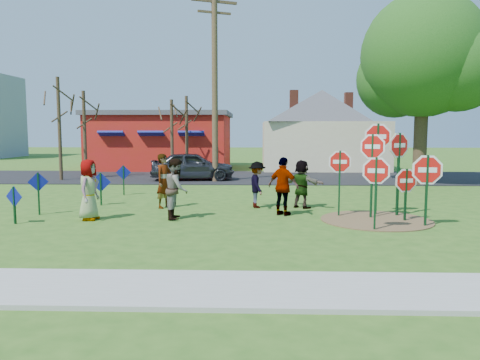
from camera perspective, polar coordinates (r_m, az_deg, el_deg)
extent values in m
plane|color=#2E5919|center=(14.82, -1.91, -4.12)|extent=(120.00, 120.00, 0.00)
cube|color=#9E9E99|center=(7.85, -5.54, -13.09)|extent=(22.00, 1.80, 0.08)
cube|color=black|center=(26.20, -0.22, 0.34)|extent=(120.00, 7.50, 0.04)
cylinder|color=brown|center=(14.24, 16.25, -4.72)|extent=(3.20, 3.20, 0.03)
cube|color=#A72210|center=(33.20, -9.35, 4.53)|extent=(9.00, 7.00, 3.60)
cube|color=#4C4C51|center=(33.21, -9.41, 7.90)|extent=(9.40, 7.40, 0.30)
cube|color=navy|center=(30.32, -15.37, 5.40)|extent=(1.60, 0.78, 0.45)
cube|color=navy|center=(29.67, -10.73, 5.50)|extent=(1.60, 0.78, 0.45)
cube|color=navy|center=(29.23, -5.92, 5.57)|extent=(1.60, 0.78, 0.45)
cube|color=beige|center=(32.88, 9.86, 4.16)|extent=(8.00, 7.00, 3.20)
pyramid|color=#4C4C51|center=(32.98, 9.98, 10.78)|extent=(9.40, 9.40, 2.20)
cube|color=brown|center=(31.71, 6.58, 9.57)|extent=(0.55, 0.55, 1.40)
cube|color=brown|center=(34.24, 13.08, 9.19)|extent=(0.55, 0.55, 1.40)
cube|color=#0F391B|center=(12.71, 16.18, -1.65)|extent=(0.07, 0.08, 1.93)
cylinder|color=white|center=(12.65, 16.27, 1.10)|extent=(0.93, 0.28, 0.96)
cylinder|color=red|center=(12.65, 16.27, 1.10)|extent=(0.80, 0.25, 0.83)
cube|color=white|center=(12.65, 16.27, 1.10)|extent=(0.41, 0.12, 0.12)
cube|color=#0F391B|center=(15.04, 16.34, 1.23)|extent=(0.07, 0.08, 2.83)
cylinder|color=white|center=(14.99, 16.46, 5.09)|extent=(1.09, 0.17, 1.10)
cylinder|color=red|center=(14.99, 16.46, 5.09)|extent=(0.94, 0.15, 0.95)
cube|color=white|center=(14.99, 16.46, 5.09)|extent=(0.48, 0.07, 0.14)
cylinder|color=gold|center=(14.99, 16.46, 5.09)|extent=(1.09, 0.17, 1.10)
cube|color=#0F391B|center=(14.42, 15.77, 0.42)|extent=(0.08, 0.09, 2.51)
cylinder|color=white|center=(14.36, 15.87, 3.94)|extent=(0.89, 0.54, 1.02)
cylinder|color=red|center=(14.36, 15.87, 3.94)|extent=(0.77, 0.47, 0.88)
cube|color=white|center=(14.36, 15.87, 3.94)|extent=(0.39, 0.23, 0.13)
cube|color=#0F391B|center=(15.01, 18.72, 0.60)|extent=(0.08, 0.09, 2.55)
cylinder|color=white|center=(14.96, 18.83, 4.02)|extent=(0.91, 0.53, 1.04)
cylinder|color=red|center=(14.96, 18.83, 4.02)|extent=(0.79, 0.46, 0.90)
cube|color=white|center=(14.96, 18.83, 4.02)|extent=(0.40, 0.23, 0.13)
cylinder|color=gold|center=(14.96, 18.83, 4.02)|extent=(0.91, 0.53, 1.04)
cube|color=#0F391B|center=(14.28, 19.53, -1.75)|extent=(0.06, 0.07, 1.53)
cylinder|color=white|center=(14.23, 19.59, -0.07)|extent=(0.91, 0.26, 0.94)
cylinder|color=red|center=(14.23, 19.59, -0.07)|extent=(0.79, 0.23, 0.81)
cube|color=white|center=(14.23, 19.59, -0.07)|extent=(0.40, 0.11, 0.12)
cube|color=#0F391B|center=(13.67, 21.78, -1.26)|extent=(0.07, 0.08, 1.95)
cylinder|color=white|center=(13.62, 21.87, 1.15)|extent=(1.09, 0.16, 1.10)
cylinder|color=red|center=(13.62, 21.87, 1.15)|extent=(0.94, 0.14, 0.95)
cube|color=white|center=(13.62, 21.87, 1.15)|extent=(0.48, 0.07, 0.14)
cylinder|color=gold|center=(13.62, 21.87, 1.15)|extent=(1.09, 0.16, 1.10)
cube|color=#0F391B|center=(14.53, 12.02, -0.44)|extent=(0.06, 0.07, 2.01)
cylinder|color=white|center=(14.47, 12.08, 2.19)|extent=(0.92, 0.14, 0.93)
cylinder|color=red|center=(14.47, 12.08, 2.19)|extent=(0.80, 0.12, 0.80)
cube|color=white|center=(14.47, 12.08, 2.19)|extent=(0.41, 0.06, 0.12)
cube|color=#0F391B|center=(14.58, -25.80, -2.80)|extent=(0.06, 0.07, 1.05)
cube|color=navy|center=(14.54, -25.84, -1.84)|extent=(0.56, 0.22, 0.59)
cube|color=#0F391B|center=(15.80, -23.34, -1.56)|extent=(0.06, 0.07, 1.32)
cube|color=navy|center=(15.76, -23.40, -0.21)|extent=(0.58, 0.21, 0.61)
cube|color=#0F391B|center=(17.13, -16.60, -1.07)|extent=(0.07, 0.07, 1.14)
cube|color=navy|center=(17.10, -16.63, -0.26)|extent=(0.69, 0.15, 0.70)
cube|color=#0F391B|center=(19.58, -14.00, -0.03)|extent=(0.06, 0.07, 1.21)
cube|color=navy|center=(19.55, -14.02, 0.90)|extent=(0.59, 0.14, 0.60)
imported|color=#3C3C83|center=(14.36, -17.98, -1.15)|extent=(0.63, 0.91, 1.78)
imported|color=#2A6F5C|center=(16.01, -9.26, -0.11)|extent=(0.70, 0.80, 1.84)
imported|color=brown|center=(13.99, -7.73, -1.06)|extent=(0.71, 0.90, 1.79)
imported|color=#37383D|center=(15.86, 2.10, -0.57)|extent=(0.76, 1.11, 1.58)
imported|color=#4D305E|center=(14.43, 5.31, -0.79)|extent=(1.12, 0.97, 1.81)
imported|color=#1B5532|center=(15.93, 7.54, -0.49)|extent=(1.48, 1.33, 1.64)
imported|color=#2B2A2F|center=(24.66, -5.80, 1.73)|extent=(4.51, 2.24, 1.48)
cylinder|color=#4C3823|center=(24.01, -3.09, 11.27)|extent=(0.30, 0.30, 9.62)
cube|color=#4C3823|center=(24.75, -3.15, 20.93)|extent=(2.22, 1.02, 0.13)
cube|color=#4C3823|center=(24.61, -3.14, 19.73)|extent=(1.62, 0.75, 0.11)
cylinder|color=#382819|center=(24.13, 21.15, 5.27)|extent=(0.63, 0.63, 4.93)
sphere|color=#174512|center=(24.39, 21.49, 13.99)|extent=(5.83, 5.83, 5.83)
sphere|color=#174512|center=(24.17, 25.06, 12.58)|extent=(4.26, 4.26, 4.26)
sphere|color=#174512|center=(24.81, 18.45, 11.61)|extent=(3.81, 3.81, 3.81)
cylinder|color=#382819|center=(26.91, -18.40, 5.22)|extent=(0.18, 0.18, 4.76)
cylinder|color=#382819|center=(27.82, -6.51, 5.38)|extent=(0.18, 0.18, 4.65)
cylinder|color=#382819|center=(26.20, -21.15, 5.79)|extent=(0.18, 0.18, 5.38)
cylinder|color=#382819|center=(27.08, -8.29, 5.06)|extent=(0.18, 0.18, 4.38)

